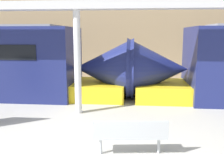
# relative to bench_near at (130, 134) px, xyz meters

# --- Properties ---
(station_wall) EXTENTS (56.00, 0.20, 5.00)m
(station_wall) POSITION_rel_bench_near_xyz_m (-1.03, 10.66, 1.98)
(station_wall) COLOR #9E8460
(station_wall) RESTS_ON ground_plane
(bench_near) EXTENTS (1.76, 0.63, 0.87)m
(bench_near) POSITION_rel_bench_near_xyz_m (0.00, 0.00, 0.00)
(bench_near) COLOR #ADB2B7
(bench_near) RESTS_ON ground_plane
(support_column_near) EXTENTS (0.24, 0.24, 3.61)m
(support_column_near) POSITION_rel_bench_near_xyz_m (-1.91, 3.02, 1.28)
(support_column_near) COLOR silver
(support_column_near) RESTS_ON ground_plane
(canopy_beam) EXTENTS (28.00, 0.60, 0.28)m
(canopy_beam) POSITION_rel_bench_near_xyz_m (-1.91, 3.02, 3.22)
(canopy_beam) COLOR #B7B7BC
(canopy_beam) RESTS_ON support_column_near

